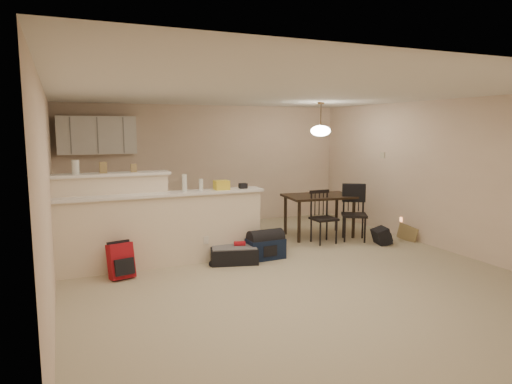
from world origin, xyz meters
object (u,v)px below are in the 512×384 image
red_backpack (121,261)px  black_daypack (381,236)px  pendant_lamp (321,130)px  suitcase (234,255)px  dining_chair_near (324,217)px  dining_chair_far (354,213)px  navy_duffel (266,249)px  dining_table (319,200)px

red_backpack → black_daypack: red_backpack is taller
pendant_lamp → suitcase: pendant_lamp is taller
suitcase → red_backpack: (-1.67, -0.07, 0.12)m
dining_chair_near → dining_chair_far: size_ratio=0.94×
suitcase → navy_duffel: (0.53, 0.00, 0.04)m
dining_chair_near → red_backpack: dining_chair_near is taller
dining_table → suitcase: (-2.08, -0.96, -0.57)m
dining_chair_far → black_daypack: size_ratio=3.11×
navy_duffel → dining_chair_far: bearing=9.9°
dining_table → red_backpack: 3.91m
black_daypack → dining_table: bearing=49.8°
dining_table → dining_chair_far: bearing=-46.0°
dining_chair_near → black_daypack: (0.89, -0.48, -0.32)m
dining_chair_near → black_daypack: size_ratio=2.91×
navy_duffel → dining_chair_near: bearing=17.2°
pendant_lamp → red_backpack: bearing=-164.6°
red_backpack → navy_duffel: (2.20, 0.07, -0.08)m
dining_table → suitcase: bearing=-149.4°
dining_table → red_backpack: bearing=-158.8°
suitcase → pendant_lamp: bearing=39.7°
dining_table → black_daypack: (0.70, -0.96, -0.55)m
red_backpack → navy_duffel: red_backpack is taller
dining_table → dining_chair_far: (0.42, -0.53, -0.19)m
dining_chair_far → black_daypack: (0.28, -0.43, -0.36)m
dining_chair_far → red_backpack: bearing=-143.8°
pendant_lamp → dining_chair_far: pendant_lamp is taller
dining_chair_far → suitcase: (-2.49, -0.43, -0.38)m
dining_table → black_daypack: 1.31m
dining_table → suitcase: size_ratio=1.91×
pendant_lamp → dining_chair_far: 1.64m
dining_table → black_daypack: size_ratio=4.17×
suitcase → red_backpack: bearing=-162.8°
suitcase → red_backpack: red_backpack is taller
pendant_lamp → red_backpack: size_ratio=1.29×
suitcase → black_daypack: bearing=14.8°
pendant_lamp → dining_chair_far: size_ratio=0.62×
black_daypack → navy_duffel: bearing=103.8°
dining_chair_far → suitcase: bearing=-140.8°
suitcase → navy_duffel: bearing=14.8°
pendant_lamp → navy_duffel: (-1.55, -0.96, -1.83)m
suitcase → dining_chair_near: bearing=29.2°
dining_chair_near → dining_chair_far: dining_chair_far is taller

